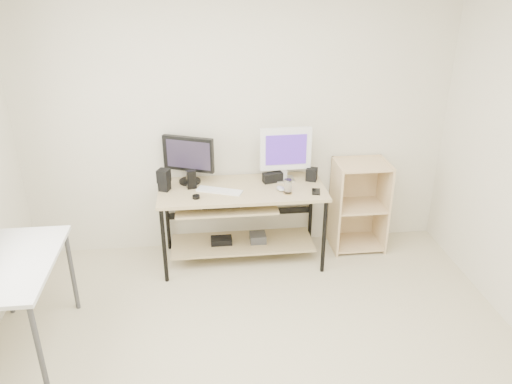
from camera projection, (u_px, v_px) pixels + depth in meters
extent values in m
cube|color=silver|center=(238.00, 118.00, 4.58)|extent=(4.00, 0.01, 2.60)
cube|color=tan|center=(242.00, 190.00, 4.51)|extent=(1.50, 0.65, 0.03)
cube|color=tan|center=(226.00, 204.00, 4.49)|extent=(0.90, 0.49, 0.02)
cube|color=tan|center=(242.00, 243.00, 4.79)|extent=(1.35, 0.46, 0.02)
cube|color=black|center=(221.00, 203.00, 4.48)|extent=(0.33, 0.22, 0.01)
cylinder|color=black|center=(249.00, 204.00, 4.46)|extent=(0.14, 0.01, 0.01)
cube|color=#3D3D3F|center=(258.00, 238.00, 4.79)|extent=(0.15, 0.15, 0.08)
cube|color=black|center=(221.00, 241.00, 4.76)|extent=(0.20, 0.12, 0.06)
cylinder|color=black|center=(164.00, 246.00, 4.33)|extent=(0.04, 0.04, 0.72)
cylinder|color=black|center=(167.00, 216.00, 4.85)|extent=(0.04, 0.04, 0.72)
cylinder|color=black|center=(324.00, 237.00, 4.47)|extent=(0.04, 0.04, 0.72)
cylinder|color=black|center=(311.00, 209.00, 4.99)|extent=(0.04, 0.04, 0.72)
cube|color=white|center=(9.00, 264.00, 3.38)|extent=(0.60, 1.00, 0.03)
cylinder|color=#3D3D3F|center=(4.00, 275.00, 3.93)|extent=(0.04, 0.04, 0.72)
cylinder|color=#3D3D3F|center=(39.00, 352.00, 3.15)|extent=(0.04, 0.04, 0.72)
cylinder|color=#3D3D3F|center=(72.00, 271.00, 3.98)|extent=(0.04, 0.04, 0.72)
cube|color=beige|center=(335.00, 207.00, 4.83)|extent=(0.02, 0.40, 0.90)
cube|color=beige|center=(383.00, 205.00, 4.88)|extent=(0.02, 0.40, 0.90)
cube|color=beige|center=(353.00, 198.00, 5.02)|extent=(0.50, 0.02, 0.90)
cube|color=beige|center=(355.00, 242.00, 5.02)|extent=(0.46, 0.38, 0.02)
cube|color=beige|center=(359.00, 206.00, 4.85)|extent=(0.46, 0.38, 0.02)
cube|color=beige|center=(363.00, 165.00, 4.67)|extent=(0.46, 0.38, 0.02)
cylinder|color=black|center=(190.00, 181.00, 4.62)|extent=(0.20, 0.20, 0.02)
cylinder|color=black|center=(190.00, 175.00, 4.59)|extent=(0.04, 0.04, 0.10)
cube|color=black|center=(188.00, 154.00, 4.51)|extent=(0.46, 0.23, 0.32)
cube|color=black|center=(188.00, 155.00, 4.48)|extent=(0.38, 0.16, 0.26)
cube|color=silver|center=(285.00, 179.00, 4.67)|extent=(0.17, 0.15, 0.01)
cylinder|color=silver|center=(285.00, 174.00, 4.65)|extent=(0.04, 0.04, 0.09)
cube|color=white|center=(286.00, 149.00, 4.55)|extent=(0.47, 0.06, 0.40)
cube|color=#432192|center=(286.00, 150.00, 4.53)|extent=(0.40, 0.02, 0.32)
cube|color=white|center=(219.00, 191.00, 4.43)|extent=(0.42, 0.26, 0.01)
ellipsoid|color=#B9B9BE|center=(281.00, 188.00, 4.45)|extent=(0.09, 0.12, 0.04)
cube|color=black|center=(273.00, 177.00, 4.61)|extent=(0.19, 0.12, 0.09)
cube|color=black|center=(165.00, 186.00, 4.44)|extent=(0.12, 0.12, 0.08)
cube|color=black|center=(164.00, 176.00, 4.40)|extent=(0.13, 0.13, 0.12)
cube|color=black|center=(312.00, 174.00, 4.64)|extent=(0.13, 0.13, 0.12)
cube|color=black|center=(191.00, 179.00, 4.46)|extent=(0.10, 0.07, 0.17)
cylinder|color=black|center=(196.00, 197.00, 4.30)|extent=(0.08, 0.08, 0.03)
cube|color=black|center=(316.00, 192.00, 4.42)|extent=(0.10, 0.14, 0.01)
cylinder|color=#A5824A|center=(288.00, 193.00, 4.39)|extent=(0.11, 0.11, 0.01)
cylinder|color=white|center=(288.00, 186.00, 4.37)|extent=(0.08, 0.08, 0.13)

